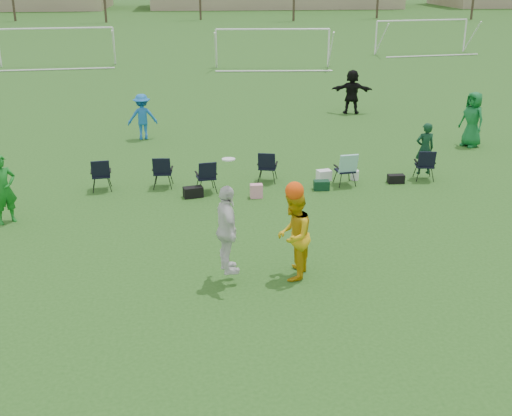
{
  "coord_description": "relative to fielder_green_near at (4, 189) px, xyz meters",
  "views": [
    {
      "loc": [
        -1.21,
        -10.14,
        6.24
      ],
      "look_at": [
        0.08,
        2.97,
        1.25
      ],
      "focal_mm": 45.0,
      "sensor_mm": 36.0,
      "label": 1
    }
  ],
  "objects": [
    {
      "name": "fielder_green_far",
      "position": [
        14.97,
        6.06,
        0.1
      ],
      "size": [
        1.01,
        1.16,
        2.01
      ],
      "primitive_type": "imported",
      "rotation": [
        0.0,
        0.0,
        -1.11
      ],
      "color": "#12662C",
      "rests_on": "ground"
    },
    {
      "name": "center_contest",
      "position": [
        6.31,
        -3.86,
        0.18
      ],
      "size": [
        2.22,
        1.27,
        2.69
      ],
      "color": "white",
      "rests_on": "ground"
    },
    {
      "name": "goal_mid",
      "position": [
        10.11,
        26.16,
        1.02
      ],
      "size": [
        7.4,
        0.63,
        2.46
      ],
      "rotation": [
        0.0,
        0.0,
        -0.07
      ],
      "color": "white",
      "rests_on": "ground"
    },
    {
      "name": "sideline_setup",
      "position": [
        7.45,
        2.33,
        -0.39
      ],
      "size": [
        10.5,
        1.93,
        1.77
      ],
      "color": "#0E351E",
      "rests_on": "ground"
    },
    {
      "name": "goal_left",
      "position": [
        -3.89,
        28.16,
        1.02
      ],
      "size": [
        7.39,
        0.76,
        2.46
      ],
      "rotation": [
        0.0,
        0.0,
        0.09
      ],
      "color": "white",
      "rests_on": "ground"
    },
    {
      "name": "ground",
      "position": [
        6.11,
        -5.84,
        -0.91
      ],
      "size": [
        260.0,
        260.0,
        0.0
      ],
      "primitive_type": "plane",
      "color": "#235019",
      "rests_on": "ground"
    },
    {
      "name": "fielder_black",
      "position": [
        11.93,
        11.98,
        0.07
      ],
      "size": [
        1.9,
        0.97,
        1.96
      ],
      "primitive_type": "imported",
      "rotation": [
        0.0,
        0.0,
        2.92
      ],
      "color": "black",
      "rests_on": "ground"
    },
    {
      "name": "goal_right",
      "position": [
        22.11,
        32.16,
        1.02
      ],
      "size": [
        7.35,
        1.14,
        2.46
      ],
      "rotation": [
        0.0,
        0.0,
        0.14
      ],
      "color": "white",
      "rests_on": "ground"
    },
    {
      "name": "fielder_green_near",
      "position": [
        0.0,
        0.0,
        0.0
      ],
      "size": [
        0.79,
        0.74,
        1.81
      ],
      "primitive_type": "imported",
      "rotation": [
        0.0,
        0.0,
        0.63
      ],
      "color": "#15771F",
      "rests_on": "ground"
    },
    {
      "name": "fielder_blue",
      "position": [
        2.94,
        8.29,
        -0.04
      ],
      "size": [
        1.2,
        0.79,
        1.73
      ],
      "primitive_type": "imported",
      "rotation": [
        0.0,
        0.0,
        3.28
      ],
      "color": "blue",
      "rests_on": "ground"
    }
  ]
}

